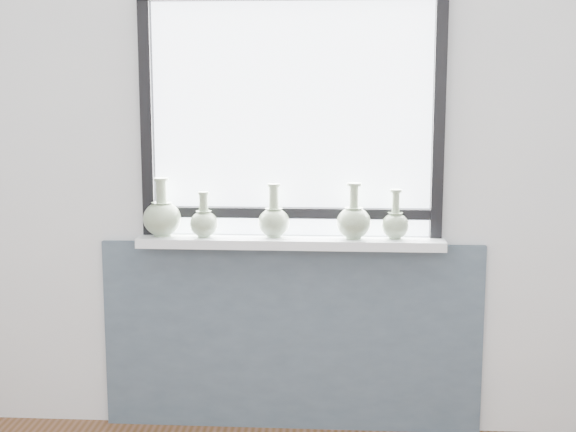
# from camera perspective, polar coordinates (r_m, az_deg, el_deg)

# --- Properties ---
(back_wall) EXTENTS (3.60, 0.02, 2.60)m
(back_wall) POSITION_cam_1_polar(r_m,az_deg,el_deg) (3.51, 0.28, 5.21)
(back_wall) COLOR silver
(back_wall) RESTS_ON ground
(apron_panel) EXTENTS (1.70, 0.03, 0.86)m
(apron_panel) POSITION_cam_1_polar(r_m,az_deg,el_deg) (3.65, 0.24, -8.60)
(apron_panel) COLOR #4B596A
(apron_panel) RESTS_ON ground
(windowsill) EXTENTS (1.32, 0.18, 0.04)m
(windowsill) POSITION_cam_1_polar(r_m,az_deg,el_deg) (3.46, 0.17, -1.86)
(windowsill) COLOR white
(windowsill) RESTS_ON apron_panel
(window) EXTENTS (1.30, 0.06, 1.05)m
(window) POSITION_cam_1_polar(r_m,az_deg,el_deg) (3.46, 0.25, 7.49)
(window) COLOR black
(window) RESTS_ON windowsill
(vase_a) EXTENTS (0.17, 0.17, 0.25)m
(vase_a) POSITION_cam_1_polar(r_m,az_deg,el_deg) (3.52, -8.95, -0.03)
(vase_a) COLOR #91A684
(vase_a) RESTS_ON windowsill
(vase_b) EXTENTS (0.12, 0.12, 0.20)m
(vase_b) POSITION_cam_1_polar(r_m,az_deg,el_deg) (3.48, -6.00, -0.41)
(vase_b) COLOR #91A684
(vase_b) RESTS_ON windowsill
(vase_c) EXTENTS (0.14, 0.14, 0.23)m
(vase_c) POSITION_cam_1_polar(r_m,az_deg,el_deg) (3.46, -1.01, -0.26)
(vase_c) COLOR #91A684
(vase_c) RESTS_ON windowsill
(vase_d) EXTENTS (0.15, 0.15, 0.24)m
(vase_d) POSITION_cam_1_polar(r_m,az_deg,el_deg) (3.43, 4.70, -0.33)
(vase_d) COLOR #91A684
(vase_d) RESTS_ON windowsill
(vase_e) EXTENTS (0.12, 0.12, 0.21)m
(vase_e) POSITION_cam_1_polar(r_m,az_deg,el_deg) (3.45, 7.64, -0.52)
(vase_e) COLOR #91A684
(vase_e) RESTS_ON windowsill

